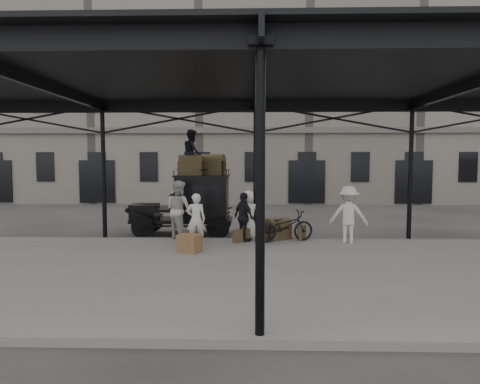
{
  "coord_description": "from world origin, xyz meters",
  "views": [
    {
      "loc": [
        -0.12,
        -11.93,
        2.72
      ],
      "look_at": [
        -0.5,
        1.6,
        1.7
      ],
      "focal_mm": 32.0,
      "sensor_mm": 36.0,
      "label": 1
    }
  ],
  "objects_px": {
    "taxi": "(194,202)",
    "porter_left": "(196,219)",
    "bicycle": "(285,226)",
    "steamer_trunk_platform": "(278,230)",
    "porter_official": "(244,217)",
    "steamer_trunk_roof_near": "(190,167)"
  },
  "relations": [
    {
      "from": "porter_left",
      "to": "bicycle",
      "type": "xyz_separation_m",
      "value": [
        2.72,
        0.7,
        -0.3
      ]
    },
    {
      "from": "porter_left",
      "to": "bicycle",
      "type": "distance_m",
      "value": 2.82
    },
    {
      "from": "taxi",
      "to": "porter_left",
      "type": "xyz_separation_m",
      "value": [
        0.41,
        -2.58,
        -0.27
      ]
    },
    {
      "from": "steamer_trunk_roof_near",
      "to": "bicycle",
      "type": "bearing_deg",
      "value": -33.15
    },
    {
      "from": "steamer_trunk_roof_near",
      "to": "steamer_trunk_platform",
      "type": "xyz_separation_m",
      "value": [
        3.0,
        -1.25,
        -2.03
      ]
    },
    {
      "from": "taxi",
      "to": "steamer_trunk_roof_near",
      "type": "bearing_deg",
      "value": -108.07
    },
    {
      "from": "porter_official",
      "to": "steamer_trunk_platform",
      "type": "distance_m",
      "value": 1.27
    },
    {
      "from": "taxi",
      "to": "porter_official",
      "type": "height_order",
      "value": "taxi"
    },
    {
      "from": "porter_official",
      "to": "steamer_trunk_platform",
      "type": "bearing_deg",
      "value": -105.26
    },
    {
      "from": "taxi",
      "to": "porter_official",
      "type": "xyz_separation_m",
      "value": [
        1.83,
        -1.93,
        -0.28
      ]
    },
    {
      "from": "taxi",
      "to": "steamer_trunk_platform",
      "type": "xyz_separation_m",
      "value": [
        2.92,
        -1.5,
        -0.76
      ]
    },
    {
      "from": "steamer_trunk_roof_near",
      "to": "steamer_trunk_platform",
      "type": "bearing_deg",
      "value": -28.88
    },
    {
      "from": "bicycle",
      "to": "steamer_trunk_platform",
      "type": "distance_m",
      "value": 0.47
    },
    {
      "from": "bicycle",
      "to": "porter_official",
      "type": "bearing_deg",
      "value": 74.63
    },
    {
      "from": "porter_official",
      "to": "bicycle",
      "type": "bearing_deg",
      "value": -124.4
    },
    {
      "from": "taxi",
      "to": "steamer_trunk_platform",
      "type": "height_order",
      "value": "taxi"
    },
    {
      "from": "steamer_trunk_roof_near",
      "to": "taxi",
      "type": "bearing_deg",
      "value": 65.72
    },
    {
      "from": "taxi",
      "to": "porter_left",
      "type": "distance_m",
      "value": 2.63
    },
    {
      "from": "porter_left",
      "to": "porter_official",
      "type": "distance_m",
      "value": 1.56
    },
    {
      "from": "porter_official",
      "to": "bicycle",
      "type": "relative_size",
      "value": 0.83
    },
    {
      "from": "porter_left",
      "to": "bicycle",
      "type": "relative_size",
      "value": 0.84
    },
    {
      "from": "taxi",
      "to": "porter_left",
      "type": "relative_size",
      "value": 2.32
    }
  ]
}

